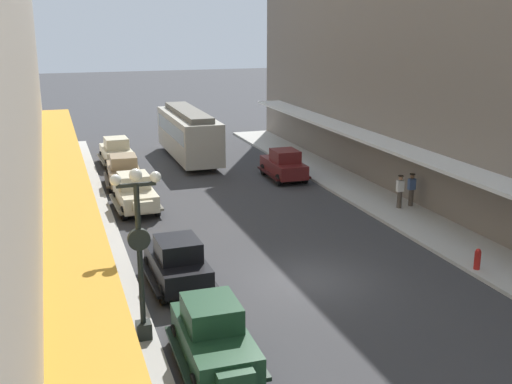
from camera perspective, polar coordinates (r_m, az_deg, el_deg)
ground_plane at (r=23.05m, az=4.80°, el=-8.13°), size 200.00×200.00×0.00m
sidewalk_left at (r=21.42m, az=-14.29°, el=-10.29°), size 3.00×60.00×0.15m
sidewalk_right at (r=26.72m, az=19.82°, el=-5.47°), size 3.00×60.00×0.15m
parked_car_0 at (r=31.51m, az=-11.10°, el=-0.00°), size 2.25×4.30×1.84m
parked_car_1 at (r=36.31m, az=-12.11°, el=2.00°), size 2.28×4.31×1.84m
parked_car_2 at (r=22.41m, az=-7.30°, el=-6.30°), size 2.23×4.29×1.84m
parked_car_3 at (r=17.39m, az=-3.92°, el=-12.96°), size 2.18×4.27×1.84m
parked_car_4 at (r=37.06m, az=2.58°, el=2.60°), size 2.17×4.27×1.84m
parked_car_5 at (r=41.89m, az=-12.77°, el=3.75°), size 2.28×4.31×1.84m
streetcar at (r=42.36m, az=-6.24°, el=5.49°), size 2.53×9.60×3.46m
lamp_post_with_clock at (r=17.96m, az=-10.71°, el=-5.10°), size 1.42×0.44×5.16m
fire_hydrant at (r=24.87m, az=19.75°, el=-5.82°), size 0.24×0.24×0.82m
pedestrian_1 at (r=25.21m, az=-14.76°, el=-4.02°), size 0.36×0.28×1.67m
pedestrian_2 at (r=31.66m, az=13.13°, el=0.08°), size 0.36×0.28×1.67m
pedestrian_3 at (r=32.14m, az=14.14°, el=0.24°), size 0.36×0.28×1.67m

